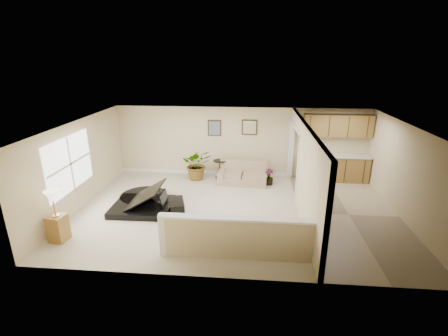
# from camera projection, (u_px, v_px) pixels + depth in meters

# --- Properties ---
(floor) EXTENTS (9.00, 9.00, 0.00)m
(floor) POSITION_uv_depth(u_px,v_px,m) (236.00, 210.00, 9.29)
(floor) COLOR beige
(floor) RESTS_ON ground
(back_wall) EXTENTS (9.00, 0.04, 2.50)m
(back_wall) POSITION_uv_depth(u_px,v_px,m) (241.00, 142.00, 11.71)
(back_wall) COLOR #CDB98C
(back_wall) RESTS_ON floor
(front_wall) EXTENTS (9.00, 0.04, 2.50)m
(front_wall) POSITION_uv_depth(u_px,v_px,m) (229.00, 223.00, 6.06)
(front_wall) COLOR #CDB98C
(front_wall) RESTS_ON floor
(left_wall) EXTENTS (0.04, 6.00, 2.50)m
(left_wall) POSITION_uv_depth(u_px,v_px,m) (79.00, 165.00, 9.25)
(left_wall) COLOR #CDB98C
(left_wall) RESTS_ON floor
(right_wall) EXTENTS (0.04, 6.00, 2.50)m
(right_wall) POSITION_uv_depth(u_px,v_px,m) (408.00, 174.00, 8.52)
(right_wall) COLOR #CDB98C
(right_wall) RESTS_ON floor
(ceiling) EXTENTS (9.00, 6.00, 0.04)m
(ceiling) POSITION_uv_depth(u_px,v_px,m) (237.00, 124.00, 8.47)
(ceiling) COLOR silver
(ceiling) RESTS_ON back_wall
(kitchen_vinyl) EXTENTS (2.70, 6.00, 0.01)m
(kitchen_vinyl) POSITION_uv_depth(u_px,v_px,m) (349.00, 215.00, 9.04)
(kitchen_vinyl) COLOR tan
(kitchen_vinyl) RESTS_ON floor
(interior_partition) EXTENTS (0.18, 5.99, 2.50)m
(interior_partition) POSITION_uv_depth(u_px,v_px,m) (302.00, 169.00, 8.98)
(interior_partition) COLOR #CDB98C
(interior_partition) RESTS_ON floor
(pony_half_wall) EXTENTS (3.42, 0.22, 1.00)m
(pony_half_wall) POSITION_uv_depth(u_px,v_px,m) (235.00, 237.00, 6.95)
(pony_half_wall) COLOR #CDB98C
(pony_half_wall) RESTS_ON floor
(left_window) EXTENTS (0.05, 2.15, 1.45)m
(left_window) POSITION_uv_depth(u_px,v_px,m) (69.00, 164.00, 8.71)
(left_window) COLOR white
(left_window) RESTS_ON left_wall
(wall_art_left) EXTENTS (0.48, 0.04, 0.58)m
(wall_art_left) POSITION_uv_depth(u_px,v_px,m) (214.00, 128.00, 11.59)
(wall_art_left) COLOR #342712
(wall_art_left) RESTS_ON back_wall
(wall_mirror) EXTENTS (0.55, 0.04, 0.55)m
(wall_mirror) POSITION_uv_depth(u_px,v_px,m) (249.00, 127.00, 11.47)
(wall_mirror) COLOR #342712
(wall_mirror) RESTS_ON back_wall
(kitchen_cabinets) EXTENTS (2.36, 0.65, 2.33)m
(kitchen_cabinets) POSITION_uv_depth(u_px,v_px,m) (332.00, 156.00, 11.32)
(kitchen_cabinets) COLOR olive
(kitchen_cabinets) RESTS_ON floor
(piano) EXTENTS (2.00, 2.06, 1.58)m
(piano) POSITION_uv_depth(u_px,v_px,m) (141.00, 186.00, 9.30)
(piano) COLOR black
(piano) RESTS_ON floor
(piano_bench) EXTENTS (0.57, 0.81, 0.49)m
(piano_bench) POSITION_uv_depth(u_px,v_px,m) (177.00, 209.00, 8.83)
(piano_bench) COLOR black
(piano_bench) RESTS_ON floor
(loveseat) EXTENTS (1.72, 1.05, 0.95)m
(loveseat) POSITION_uv_depth(u_px,v_px,m) (243.00, 172.00, 11.28)
(loveseat) COLOR tan
(loveseat) RESTS_ON floor
(accent_table) EXTENTS (0.46, 0.46, 0.67)m
(accent_table) POSITION_uv_depth(u_px,v_px,m) (220.00, 167.00, 11.62)
(accent_table) COLOR black
(accent_table) RESTS_ON floor
(palm_plant) EXTENTS (1.14, 1.03, 1.12)m
(palm_plant) POSITION_uv_depth(u_px,v_px,m) (197.00, 164.00, 11.50)
(palm_plant) COLOR black
(palm_plant) RESTS_ON floor
(small_plant) EXTENTS (0.34, 0.34, 0.55)m
(small_plant) POSITION_uv_depth(u_px,v_px,m) (269.00, 178.00, 11.11)
(small_plant) COLOR black
(small_plant) RESTS_ON floor
(lamp_stand) EXTENTS (0.43, 0.43, 1.29)m
(lamp_stand) POSITION_uv_depth(u_px,v_px,m) (56.00, 220.00, 7.63)
(lamp_stand) COLOR olive
(lamp_stand) RESTS_ON floor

